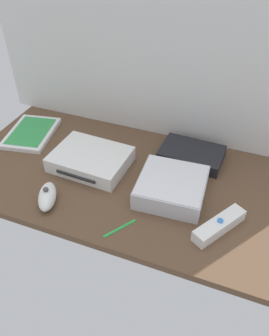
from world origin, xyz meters
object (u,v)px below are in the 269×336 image
object	(u,v)px
stylus_pen	(119,228)
mini_computer	(172,187)
remote_wand	(219,225)
remote_nunchuk	(47,196)
network_router	(192,154)
game_case	(31,133)
game_console	(91,159)

from	to	relation	value
stylus_pen	mini_computer	bearing A→B (deg)	63.10
remote_wand	remote_nunchuk	xyz separation A→B (cm)	(-42.36, -6.69, 0.53)
network_router	stylus_pen	bearing A→B (deg)	-103.74
game_case	stylus_pen	xyz separation A→B (cm)	(42.22, -25.92, -0.41)
game_console	stylus_pen	distance (cm)	25.48
game_console	network_router	bearing A→B (deg)	29.78
remote_wand	game_case	bearing A→B (deg)	-164.12
remote_wand	remote_nunchuk	size ratio (longest dim) A/B	1.33
game_console	game_case	xyz separation A→B (cm)	(-25.21, 7.04, -1.44)
remote_nunchuk	stylus_pen	xyz separation A→B (cm)	(20.48, -1.51, -1.69)
remote_nunchuk	stylus_pen	size ratio (longest dim) A/B	1.21
mini_computer	stylus_pen	size ratio (longest dim) A/B	2.01
game_console	mini_computer	distance (cm)	25.21
remote_nunchuk	stylus_pen	distance (cm)	20.61
mini_computer	remote_wand	world-z (taller)	mini_computer
game_console	mini_computer	size ratio (longest dim) A/B	1.20
game_case	network_router	distance (cm)	51.86
network_router	stylus_pen	distance (cm)	33.68
remote_wand	stylus_pen	size ratio (longest dim) A/B	1.61
network_router	remote_wand	xyz separation A→B (cm)	(12.65, -24.16, -0.19)
mini_computer	stylus_pen	xyz separation A→B (cm)	(-8.00, -15.78, -2.29)
mini_computer	stylus_pen	distance (cm)	17.84
game_console	stylus_pen	size ratio (longest dim) A/B	2.41
remote_nunchuk	network_router	bearing A→B (deg)	21.44
stylus_pen	game_case	bearing A→B (deg)	148.45
game_console	remote_wand	distance (cm)	40.33
network_router	remote_nunchuk	size ratio (longest dim) A/B	1.69
mini_computer	remote_wand	xyz separation A→B (cm)	(13.87, -7.58, -1.13)
game_console	remote_nunchuk	size ratio (longest dim) A/B	1.99
game_case	remote_wand	world-z (taller)	remote_wand
remote_wand	remote_nunchuk	world-z (taller)	remote_nunchuk
mini_computer	remote_nunchuk	size ratio (longest dim) A/B	1.65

